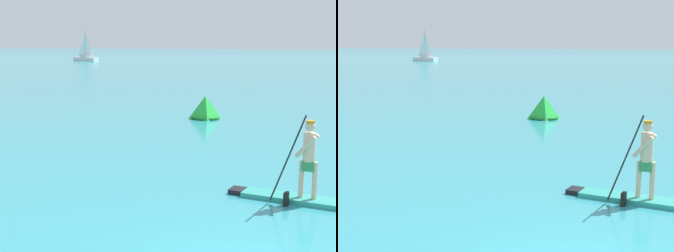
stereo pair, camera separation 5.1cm
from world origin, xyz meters
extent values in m
cube|color=teal|center=(0.45, 4.19, 0.05)|extent=(2.72, 1.12, 0.11)
cube|color=black|center=(-1.01, 4.50, 0.05)|extent=(0.41, 0.47, 0.11)
cylinder|color=beige|center=(0.38, 4.21, 0.51)|extent=(0.11, 0.11, 0.80)
cylinder|color=beige|center=(0.66, 4.15, 0.51)|extent=(0.11, 0.11, 0.80)
cube|color=#338C4C|center=(0.52, 4.18, 0.82)|extent=(0.30, 0.27, 0.22)
cylinder|color=beige|center=(0.52, 4.18, 1.22)|extent=(0.26, 0.26, 0.62)
sphere|color=beige|center=(0.52, 4.18, 1.66)|extent=(0.21, 0.21, 0.21)
cylinder|color=orange|center=(0.52, 4.18, 1.76)|extent=(0.18, 0.18, 0.06)
cylinder|color=beige|center=(0.44, 4.04, 1.25)|extent=(0.44, 0.17, 0.51)
cylinder|color=beige|center=(0.50, 4.34, 1.25)|extent=(0.44, 0.17, 0.51)
cylinder|color=black|center=(0.09, 3.86, 1.01)|extent=(0.71, 0.18, 1.89)
cube|color=black|center=(0.09, 3.86, 0.13)|extent=(0.12, 0.21, 0.32)
pyramid|color=green|center=(-4.07, 15.46, 0.51)|extent=(1.36, 1.36, 1.02)
torus|color=#167226|center=(-4.07, 15.46, 0.06)|extent=(1.30, 1.30, 0.12)
cube|color=white|center=(-37.87, 75.88, 0.34)|extent=(4.81, 2.47, 0.67)
cylinder|color=#B2B2B7|center=(-37.87, 75.88, 3.04)|extent=(0.12, 0.12, 4.74)
pyramid|color=white|center=(-37.87, 75.88, 2.86)|extent=(2.08, 0.24, 4.18)
cube|color=silver|center=(-37.87, 75.88, 0.87)|extent=(1.85, 1.32, 0.40)
camera|label=1|loc=(0.55, -6.82, 3.42)|focal=54.96mm
camera|label=2|loc=(0.60, -6.81, 3.42)|focal=54.96mm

